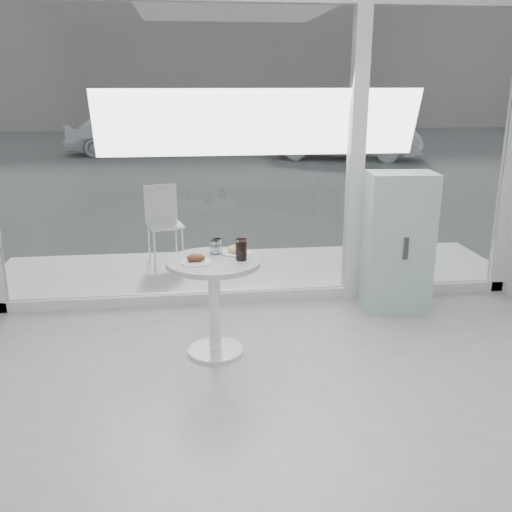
{
  "coord_description": "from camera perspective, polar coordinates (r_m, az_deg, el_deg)",
  "views": [
    {
      "loc": [
        -0.67,
        -2.21,
        2.05
      ],
      "look_at": [
        -0.2,
        1.7,
        0.85
      ],
      "focal_mm": 40.0,
      "sensor_mm": 36.0,
      "label": 1
    }
  ],
  "objects": [
    {
      "name": "room_shell",
      "position": [
        1.79,
        15.63,
        11.65
      ],
      "size": [
        6.0,
        6.0,
        6.0
      ],
      "color": "white",
      "rests_on": "ground"
    },
    {
      "name": "patio_chair",
      "position": [
        6.65,
        -9.26,
        3.7
      ],
      "size": [
        0.46,
        0.46,
        0.88
      ],
      "rotation": [
        0.0,
        0.0,
        0.24
      ],
      "color": "white",
      "rests_on": "patio_deck"
    },
    {
      "name": "cola_glass",
      "position": [
        4.28,
        -1.49,
        0.61
      ],
      "size": [
        0.08,
        0.08,
        0.16
      ],
      "color": "white",
      "rests_on": "main_table"
    },
    {
      "name": "water_tumbler_b",
      "position": [
        4.45,
        -4.17,
        0.8
      ],
      "size": [
        0.07,
        0.07,
        0.11
      ],
      "color": "white",
      "rests_on": "main_table"
    },
    {
      "name": "far_building",
      "position": [
        27.29,
        -5.87,
        20.99
      ],
      "size": [
        40.0,
        2.0,
        8.0
      ],
      "primitive_type": "cube",
      "color": "gray",
      "rests_on": "ground"
    },
    {
      "name": "storefront",
      "position": [
        5.28,
        1.29,
        13.26
      ],
      "size": [
        5.0,
        0.14,
        3.0
      ],
      "color": "silver",
      "rests_on": "ground"
    },
    {
      "name": "main_table",
      "position": [
        4.38,
        -4.22,
        -3.13
      ],
      "size": [
        0.72,
        0.72,
        0.77
      ],
      "color": "white",
      "rests_on": "ground"
    },
    {
      "name": "plate_donut",
      "position": [
        4.46,
        -1.99,
        0.53
      ],
      "size": [
        0.23,
        0.23,
        0.06
      ],
      "color": "white",
      "rests_on": "main_table"
    },
    {
      "name": "car_silver",
      "position": [
        16.27,
        8.78,
        11.97
      ],
      "size": [
        4.41,
        2.66,
        1.37
      ],
      "primitive_type": "imported",
      "rotation": [
        0.0,
        0.0,
        1.26
      ],
      "color": "#A2A3A9",
      "rests_on": "street"
    },
    {
      "name": "plate_fritter",
      "position": [
        4.24,
        -5.98,
        -0.33
      ],
      "size": [
        0.23,
        0.23,
        0.07
      ],
      "color": "white",
      "rests_on": "main_table"
    },
    {
      "name": "street",
      "position": [
        18.34,
        -4.85,
        10.49
      ],
      "size": [
        40.0,
        24.0,
        0.0
      ],
      "primitive_type": "cube",
      "color": "#3E3E3E",
      "rests_on": "ground"
    },
    {
      "name": "patio_deck",
      "position": [
        6.38,
        -0.49,
        -1.56
      ],
      "size": [
        5.6,
        1.6,
        0.05
      ],
      "primitive_type": "cube",
      "color": "white",
      "rests_on": "ground"
    },
    {
      "name": "mint_cabinet",
      "position": [
        5.4,
        13.97,
        1.34
      ],
      "size": [
        0.63,
        0.45,
        1.29
      ],
      "rotation": [
        0.0,
        0.0,
        -0.09
      ],
      "color": "#89AF9E",
      "rests_on": "ground"
    },
    {
      "name": "water_tumbler_a",
      "position": [
        4.46,
        -3.91,
        0.91
      ],
      "size": [
        0.07,
        0.07,
        0.12
      ],
      "color": "white",
      "rests_on": "main_table"
    },
    {
      "name": "car_white",
      "position": [
        17.73,
        -12.59,
        12.01
      ],
      "size": [
        3.91,
        1.96,
        1.28
      ],
      "primitive_type": "imported",
      "rotation": [
        0.0,
        0.0,
        1.69
      ],
      "color": "silver",
      "rests_on": "street"
    }
  ]
}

